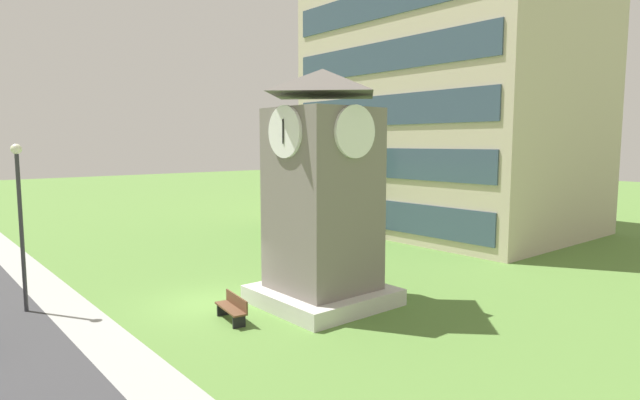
# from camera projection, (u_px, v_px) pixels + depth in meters

# --- Properties ---
(ground_plane) EXTENTS (160.00, 160.00, 0.00)m
(ground_plane) POSITION_uv_depth(u_px,v_px,m) (207.00, 304.00, 19.49)
(ground_plane) COLOR #567F38
(kerb_strip) EXTENTS (120.00, 1.60, 0.01)m
(kerb_strip) POSITION_uv_depth(u_px,v_px,m) (92.00, 329.00, 16.85)
(kerb_strip) COLOR #9E9E99
(kerb_strip) RESTS_ON ground
(office_building) EXTENTS (17.12, 13.53, 22.40)m
(office_building) POSITION_uv_depth(u_px,v_px,m) (452.00, 67.00, 35.48)
(office_building) COLOR beige
(office_building) RESTS_ON ground
(clock_tower) EXTENTS (4.46, 4.46, 8.69)m
(clock_tower) POSITION_uv_depth(u_px,v_px,m) (323.00, 203.00, 19.18)
(clock_tower) COLOR slate
(clock_tower) RESTS_ON ground
(park_bench) EXTENTS (1.85, 0.74, 0.88)m
(park_bench) POSITION_uv_depth(u_px,v_px,m) (232.00, 308.00, 17.57)
(park_bench) COLOR brown
(park_bench) RESTS_ON ground
(street_lamp) EXTENTS (0.36, 0.36, 6.00)m
(street_lamp) POSITION_uv_depth(u_px,v_px,m) (20.00, 209.00, 18.23)
(street_lamp) COLOR #333338
(street_lamp) RESTS_ON ground
(tree_streetside) EXTENTS (4.38, 4.38, 6.73)m
(tree_streetside) POSITION_uv_depth(u_px,v_px,m) (304.00, 166.00, 33.25)
(tree_streetside) COLOR #513823
(tree_streetside) RESTS_ON ground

